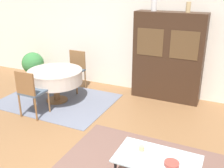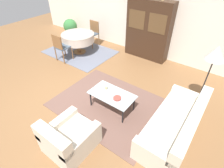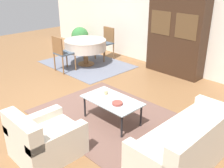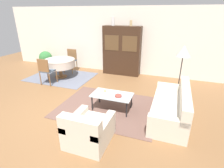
# 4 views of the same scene
# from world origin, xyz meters

# --- Properties ---
(ground_plane) EXTENTS (14.00, 14.00, 0.00)m
(ground_plane) POSITION_xyz_m (0.00, 0.00, 0.00)
(ground_plane) COLOR brown
(wall_back) EXTENTS (10.00, 0.06, 2.70)m
(wall_back) POSITION_xyz_m (0.00, 3.63, 1.35)
(wall_back) COLOR silver
(wall_back) RESTS_ON ground_plane
(area_rug) EXTENTS (2.70, 2.08, 0.01)m
(area_rug) POSITION_xyz_m (1.15, 0.50, 0.01)
(area_rug) COLOR brown
(area_rug) RESTS_ON ground_plane
(dining_rug) EXTENTS (2.49, 1.85, 0.01)m
(dining_rug) POSITION_xyz_m (-1.54, 2.16, 0.01)
(dining_rug) COLOR slate
(dining_rug) RESTS_ON ground_plane
(couch) EXTENTS (0.82, 2.01, 0.79)m
(couch) POSITION_xyz_m (2.82, 0.57, 0.29)
(couch) COLOR beige
(couch) RESTS_ON ground_plane
(armchair) EXTENTS (0.81, 0.92, 0.76)m
(armchair) POSITION_xyz_m (1.28, -0.95, 0.28)
(armchair) COLOR beige
(armchair) RESTS_ON ground_plane
(coffee_table) EXTENTS (1.07, 0.61, 0.44)m
(coffee_table) POSITION_xyz_m (1.29, 0.44, 0.41)
(coffee_table) COLOR black
(coffee_table) RESTS_ON area_rug
(display_cabinet) EXTENTS (1.54, 0.43, 1.97)m
(display_cabinet) POSITION_xyz_m (0.66, 3.37, 0.99)
(display_cabinet) COLOR #382316
(display_cabinet) RESTS_ON ground_plane
(dining_table) EXTENTS (1.20, 1.20, 0.73)m
(dining_table) POSITION_xyz_m (-1.53, 2.13, 0.59)
(dining_table) COLOR brown
(dining_table) RESTS_ON dining_rug
(dining_chair_near) EXTENTS (0.44, 0.44, 0.96)m
(dining_chair_near) POSITION_xyz_m (-1.53, 1.31, 0.57)
(dining_chair_near) COLOR brown
(dining_chair_near) RESTS_ON dining_rug
(dining_chair_far) EXTENTS (0.44, 0.44, 0.96)m
(dining_chair_far) POSITION_xyz_m (-1.53, 2.95, 0.57)
(dining_chair_far) COLOR brown
(dining_chair_far) RESTS_ON dining_rug
(floor_lamp) EXTENTS (0.42, 0.42, 1.61)m
(floor_lamp) POSITION_xyz_m (2.95, 1.87, 1.39)
(floor_lamp) COLOR black
(floor_lamp) RESTS_ON ground_plane
(cup) EXTENTS (0.07, 0.07, 0.07)m
(cup) POSITION_xyz_m (1.05, 0.51, 0.48)
(cup) COLOR tan
(cup) RESTS_ON coffee_table
(bowl) EXTENTS (0.19, 0.19, 0.04)m
(bowl) POSITION_xyz_m (1.48, 0.38, 0.47)
(bowl) COLOR #9E4238
(bowl) RESTS_ON coffee_table
(potted_plant) EXTENTS (0.60, 0.60, 0.77)m
(potted_plant) POSITION_xyz_m (-2.99, 3.06, 0.44)
(potted_plant) COLOR #93664C
(potted_plant) RESTS_ON ground_plane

